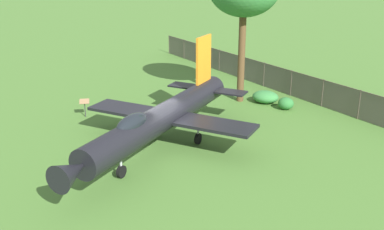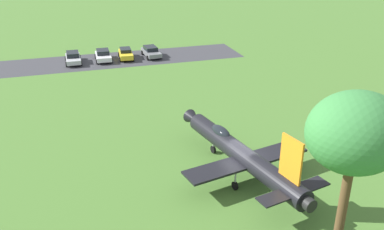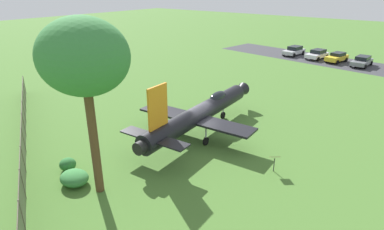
{
  "view_description": "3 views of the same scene",
  "coord_description": "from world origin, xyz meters",
  "px_view_note": "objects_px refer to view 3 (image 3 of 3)",
  "views": [
    {
      "loc": [
        12.64,
        -18.19,
        9.67
      ],
      "look_at": [
        1.04,
        1.19,
        1.66
      ],
      "focal_mm": 42.37,
      "sensor_mm": 36.0,
      "label": 1
    },
    {
      "loc": [
        14.02,
        21.86,
        16.16
      ],
      "look_at": [
        0.09,
        -8.27,
        1.5
      ],
      "focal_mm": 38.72,
      "sensor_mm": 36.0,
      "label": 2
    },
    {
      "loc": [
        -13.84,
        18.59,
        11.03
      ],
      "look_at": [
        0.15,
        0.72,
        1.81
      ],
      "focal_mm": 30.4,
      "sensor_mm": 36.0,
      "label": 3
    }
  ],
  "objects_px": {
    "display_jet": "(202,112)",
    "shade_tree": "(84,58)",
    "parked_car_gray": "(362,61)",
    "parked_car_yellow": "(337,57)",
    "parked_car_silver": "(294,51)",
    "shrub_by_tree": "(68,164)",
    "shrub_near_fence": "(74,178)",
    "parked_car_white": "(317,54)",
    "info_plaque": "(275,159)"
  },
  "relations": [
    {
      "from": "display_jet",
      "to": "parked_car_silver",
      "type": "bearing_deg",
      "value": 5.85
    },
    {
      "from": "shade_tree",
      "to": "shrub_by_tree",
      "type": "xyz_separation_m",
      "value": [
        3.39,
        -0.13,
        -7.25
      ]
    },
    {
      "from": "parked_car_gray",
      "to": "parked_car_yellow",
      "type": "distance_m",
      "value": 3.6
    },
    {
      "from": "display_jet",
      "to": "shade_tree",
      "type": "bearing_deg",
      "value": 176.17
    },
    {
      "from": "display_jet",
      "to": "parked_car_silver",
      "type": "relative_size",
      "value": 3.17
    },
    {
      "from": "shrub_by_tree",
      "to": "shade_tree",
      "type": "bearing_deg",
      "value": 177.86
    },
    {
      "from": "display_jet",
      "to": "shade_tree",
      "type": "xyz_separation_m",
      "value": [
        -0.04,
        9.84,
        5.89
      ]
    },
    {
      "from": "shrub_near_fence",
      "to": "parked_car_silver",
      "type": "bearing_deg",
      "value": -84.48
    },
    {
      "from": "shade_tree",
      "to": "parked_car_yellow",
      "type": "bearing_deg",
      "value": -91.52
    },
    {
      "from": "shade_tree",
      "to": "parked_car_yellow",
      "type": "relative_size",
      "value": 2.19
    },
    {
      "from": "shrub_by_tree",
      "to": "parked_car_white",
      "type": "xyz_separation_m",
      "value": [
        -1.44,
        -42.76,
        0.35
      ]
    },
    {
      "from": "parked_car_white",
      "to": "shade_tree",
      "type": "bearing_deg",
      "value": 11.56
    },
    {
      "from": "shrub_near_fence",
      "to": "parked_car_gray",
      "type": "relative_size",
      "value": 0.4
    },
    {
      "from": "parked_car_silver",
      "to": "shade_tree",
      "type": "bearing_deg",
      "value": 15.15
    },
    {
      "from": "parked_car_yellow",
      "to": "parked_car_silver",
      "type": "height_order",
      "value": "parked_car_silver"
    },
    {
      "from": "shade_tree",
      "to": "parked_car_white",
      "type": "xyz_separation_m",
      "value": [
        1.95,
        -42.89,
        -6.9
      ]
    },
    {
      "from": "info_plaque",
      "to": "parked_car_silver",
      "type": "height_order",
      "value": "parked_car_silver"
    },
    {
      "from": "display_jet",
      "to": "shrub_by_tree",
      "type": "relative_size",
      "value": 14.26
    },
    {
      "from": "parked_car_yellow",
      "to": "shrub_by_tree",
      "type": "bearing_deg",
      "value": 5.33
    },
    {
      "from": "parked_car_white",
      "to": "parked_car_silver",
      "type": "distance_m",
      "value": 4.01
    },
    {
      "from": "display_jet",
      "to": "parked_car_yellow",
      "type": "xyz_separation_m",
      "value": [
        -1.17,
        -32.62,
        -1.01
      ]
    },
    {
      "from": "parked_car_gray",
      "to": "parked_car_white",
      "type": "relative_size",
      "value": 1.03
    },
    {
      "from": "shrub_near_fence",
      "to": "display_jet",
      "type": "bearing_deg",
      "value": -98.97
    },
    {
      "from": "shade_tree",
      "to": "parked_car_gray",
      "type": "height_order",
      "value": "shade_tree"
    },
    {
      "from": "display_jet",
      "to": "shrub_by_tree",
      "type": "distance_m",
      "value": 10.36
    },
    {
      "from": "parked_car_silver",
      "to": "parked_car_white",
      "type": "bearing_deg",
      "value": 89.65
    },
    {
      "from": "shade_tree",
      "to": "info_plaque",
      "type": "bearing_deg",
      "value": -130.91
    },
    {
      "from": "parked_car_gray",
      "to": "display_jet",
      "type": "bearing_deg",
      "value": -4.61
    },
    {
      "from": "shrub_by_tree",
      "to": "display_jet",
      "type": "bearing_deg",
      "value": -109.01
    },
    {
      "from": "display_jet",
      "to": "parked_car_gray",
      "type": "height_order",
      "value": "display_jet"
    },
    {
      "from": "shrub_near_fence",
      "to": "parked_car_yellow",
      "type": "bearing_deg",
      "value": -93.73
    },
    {
      "from": "parked_car_gray",
      "to": "info_plaque",
      "type": "bearing_deg",
      "value": 7.59
    },
    {
      "from": "display_jet",
      "to": "parked_car_white",
      "type": "bearing_deg",
      "value": -0.78
    },
    {
      "from": "parked_car_gray",
      "to": "parked_car_silver",
      "type": "relative_size",
      "value": 0.99
    },
    {
      "from": "parked_car_gray",
      "to": "parked_car_silver",
      "type": "xyz_separation_m",
      "value": [
        10.62,
        -1.42,
        0.02
      ]
    },
    {
      "from": "display_jet",
      "to": "info_plaque",
      "type": "distance_m",
      "value": 7.29
    },
    {
      "from": "shrub_near_fence",
      "to": "parked_car_gray",
      "type": "bearing_deg",
      "value": -98.53
    },
    {
      "from": "parked_car_yellow",
      "to": "display_jet",
      "type": "bearing_deg",
      "value": 9.37
    },
    {
      "from": "parked_car_gray",
      "to": "parked_car_white",
      "type": "bearing_deg",
      "value": -93.77
    },
    {
      "from": "parked_car_silver",
      "to": "parked_car_yellow",
      "type": "bearing_deg",
      "value": 89.55
    },
    {
      "from": "parked_car_yellow",
      "to": "parked_car_silver",
      "type": "distance_m",
      "value": 7.11
    },
    {
      "from": "shrub_by_tree",
      "to": "parked_car_white",
      "type": "distance_m",
      "value": 42.78
    },
    {
      "from": "info_plaque",
      "to": "parked_car_yellow",
      "type": "xyz_separation_m",
      "value": [
        5.84,
        -34.42,
        -0.11
      ]
    },
    {
      "from": "display_jet",
      "to": "info_plaque",
      "type": "height_order",
      "value": "display_jet"
    },
    {
      "from": "shrub_by_tree",
      "to": "info_plaque",
      "type": "height_order",
      "value": "info_plaque"
    },
    {
      "from": "parked_car_silver",
      "to": "shrub_by_tree",
      "type": "bearing_deg",
      "value": 10.74
    },
    {
      "from": "parked_car_gray",
      "to": "parked_car_yellow",
      "type": "relative_size",
      "value": 1.05
    },
    {
      "from": "parked_car_yellow",
      "to": "shade_tree",
      "type": "bearing_deg",
      "value": 9.9
    },
    {
      "from": "display_jet",
      "to": "parked_car_white",
      "type": "xyz_separation_m",
      "value": [
        1.91,
        -33.05,
        -1.01
      ]
    },
    {
      "from": "info_plaque",
      "to": "parked_car_yellow",
      "type": "bearing_deg",
      "value": -80.37
    }
  ]
}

